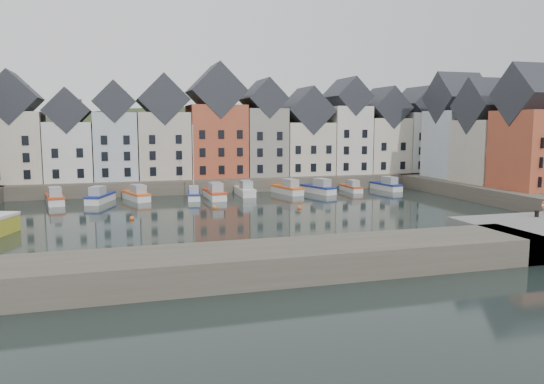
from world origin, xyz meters
name	(u,v)px	position (x,y,z in m)	size (l,w,h in m)	color
ground	(263,218)	(0.00, 0.00, 0.00)	(260.00, 260.00, 0.00)	black
far_quay	(214,181)	(0.00, 30.00, 1.00)	(90.00, 16.00, 2.00)	#4B4639
right_quay	(520,193)	(37.00, 3.00, 1.00)	(14.00, 54.00, 2.00)	#4B4639
near_wall	(207,267)	(-10.00, -22.00, 1.00)	(50.00, 6.00, 2.00)	#4B4639
hillside	(194,257)	(0.02, 56.00, -17.96)	(153.60, 70.40, 64.00)	#233319
far_terrace	(236,133)	(3.21, 28.00, 8.88)	(72.37, 8.16, 17.78)	beige
right_terrace	(492,134)	(36.00, 8.07, 8.91)	(8.30, 24.25, 16.36)	silver
mooring_buoys	(219,211)	(-4.00, 5.33, 0.15)	(20.50, 5.50, 0.50)	orange
boat_a	(55,198)	(-23.21, 17.83, 0.75)	(3.09, 6.76, 2.50)	silver
boat_b	(100,197)	(-17.62, 17.42, 0.74)	(4.03, 6.74, 2.47)	silver
boat_c	(137,195)	(-12.85, 18.33, 0.72)	(3.76, 6.58, 2.41)	silver
boat_d	(194,194)	(-5.23, 17.02, 0.68)	(2.40, 5.64, 10.44)	silver
boat_e	(215,193)	(-2.40, 16.51, 0.77)	(2.28, 6.80, 2.59)	silver
boat_f	(245,190)	(2.49, 18.95, 0.73)	(1.99, 6.39, 2.45)	silver
boat_g	(288,189)	(9.04, 18.88, 0.75)	(3.44, 6.83, 2.51)	silver
boat_h	(319,188)	(13.73, 18.14, 0.75)	(3.84, 6.84, 2.51)	silver
boat_i	(351,188)	(19.27, 18.55, 0.61)	(1.71, 5.36, 2.05)	silver
boat_j	(387,186)	(25.40, 18.68, 0.72)	(2.73, 6.49, 2.42)	silver
mooring_bollard	(537,214)	(20.71, -17.35, 2.31)	(0.48, 0.48, 0.56)	black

